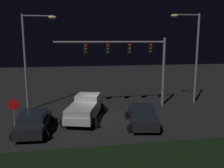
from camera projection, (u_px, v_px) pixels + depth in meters
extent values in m
plane|color=black|center=(98.00, 117.00, 19.97)|extent=(80.00, 80.00, 0.00)
cube|color=#B7B7BC|center=(85.00, 111.00, 19.32)|extent=(3.44, 5.74, 0.55)
cube|color=#B7B7BC|center=(88.00, 99.00, 20.36)|extent=(2.30, 2.34, 0.85)
cube|color=black|center=(88.00, 98.00, 20.34)|extent=(2.12, 1.95, 0.51)
cube|color=#B7B7BC|center=(82.00, 109.00, 18.18)|extent=(2.69, 3.44, 0.45)
cylinder|color=black|center=(78.00, 108.00, 21.39)|extent=(0.80, 0.22, 0.80)
cylinder|color=black|center=(101.00, 108.00, 21.16)|extent=(0.80, 0.22, 0.80)
cylinder|color=black|center=(65.00, 122.00, 17.59)|extent=(0.80, 0.22, 0.80)
cylinder|color=black|center=(93.00, 123.00, 17.36)|extent=(0.80, 0.22, 0.80)
cube|color=black|center=(142.00, 117.00, 18.05)|extent=(2.52, 4.64, 0.70)
cube|color=black|center=(143.00, 110.00, 17.69)|extent=(1.91, 2.24, 0.55)
cylinder|color=black|center=(129.00, 115.00, 19.58)|extent=(0.64, 0.22, 0.64)
cylinder|color=black|center=(151.00, 115.00, 19.58)|extent=(0.64, 0.22, 0.64)
cylinder|color=black|center=(131.00, 128.00, 16.63)|extent=(0.64, 0.22, 0.64)
cylinder|color=black|center=(158.00, 128.00, 16.63)|extent=(0.64, 0.22, 0.64)
cube|color=black|center=(34.00, 124.00, 16.68)|extent=(2.05, 4.50, 0.70)
cube|color=black|center=(33.00, 116.00, 16.32)|extent=(1.71, 2.09, 0.55)
cylinder|color=black|center=(26.00, 121.00, 18.09)|extent=(0.64, 0.22, 0.64)
cylinder|color=black|center=(51.00, 120.00, 18.30)|extent=(0.64, 0.22, 0.64)
cylinder|color=black|center=(14.00, 137.00, 15.17)|extent=(0.64, 0.22, 0.64)
cylinder|color=black|center=(44.00, 135.00, 15.37)|extent=(0.64, 0.22, 0.64)
cylinder|color=slate|center=(163.00, 72.00, 23.24)|extent=(0.24, 0.24, 6.50)
cylinder|color=slate|center=(111.00, 42.00, 21.89)|extent=(10.20, 0.18, 0.18)
cube|color=black|center=(150.00, 49.00, 22.61)|extent=(0.32, 0.44, 0.95)
sphere|color=red|center=(151.00, 45.00, 22.33)|extent=(0.22, 0.22, 0.22)
sphere|color=#59380A|center=(151.00, 49.00, 22.39)|extent=(0.22, 0.22, 0.22)
sphere|color=#0C4719|center=(151.00, 52.00, 22.44)|extent=(0.22, 0.22, 0.22)
cube|color=black|center=(129.00, 49.00, 22.28)|extent=(0.32, 0.44, 0.95)
sphere|color=red|center=(130.00, 45.00, 22.00)|extent=(0.22, 0.22, 0.22)
sphere|color=#59380A|center=(130.00, 49.00, 22.05)|extent=(0.22, 0.22, 0.22)
sphere|color=#0C4719|center=(130.00, 52.00, 22.11)|extent=(0.22, 0.22, 0.22)
cube|color=black|center=(108.00, 49.00, 21.94)|extent=(0.32, 0.44, 0.95)
sphere|color=red|center=(108.00, 45.00, 21.67)|extent=(0.22, 0.22, 0.22)
sphere|color=#59380A|center=(108.00, 49.00, 21.72)|extent=(0.22, 0.22, 0.22)
sphere|color=#0C4719|center=(108.00, 52.00, 21.77)|extent=(0.22, 0.22, 0.22)
cube|color=black|center=(86.00, 49.00, 21.61)|extent=(0.32, 0.44, 0.95)
sphere|color=red|center=(86.00, 46.00, 21.34)|extent=(0.22, 0.22, 0.22)
sphere|color=#59380A|center=(86.00, 49.00, 21.39)|extent=(0.22, 0.22, 0.22)
sphere|color=#0C4719|center=(86.00, 52.00, 21.44)|extent=(0.22, 0.22, 0.22)
cylinder|color=slate|center=(25.00, 64.00, 21.30)|extent=(0.20, 0.20, 8.47)
cylinder|color=slate|center=(37.00, 16.00, 20.78)|extent=(2.50, 0.12, 0.12)
ellipsoid|color=#F9CC72|center=(52.00, 17.00, 21.00)|extent=(0.70, 0.44, 0.30)
cylinder|color=slate|center=(197.00, 60.00, 23.77)|extent=(0.20, 0.20, 8.76)
cylinder|color=slate|center=(187.00, 15.00, 22.81)|extent=(2.50, 0.12, 0.12)
ellipsoid|color=#F9CC72|center=(175.00, 16.00, 22.62)|extent=(0.70, 0.44, 0.30)
cylinder|color=slate|center=(14.00, 115.00, 17.04)|extent=(0.07, 0.07, 2.20)
cylinder|color=#B20C0F|center=(13.00, 105.00, 16.88)|extent=(0.76, 0.03, 0.76)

